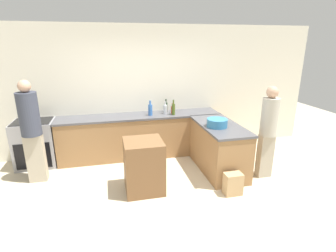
% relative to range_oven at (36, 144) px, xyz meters
% --- Properties ---
extents(ground_plane, '(14.00, 14.00, 0.00)m').
position_rel_range_oven_xyz_m(ground_plane, '(2.05, -1.74, -0.45)').
color(ground_plane, beige).
extents(wall_back, '(8.00, 0.06, 2.70)m').
position_rel_range_oven_xyz_m(wall_back, '(2.05, 0.33, 0.90)').
color(wall_back, silver).
rests_on(wall_back, ground_plane).
extents(counter_back, '(3.36, 0.62, 0.90)m').
position_rel_range_oven_xyz_m(counter_back, '(2.05, 0.00, -0.00)').
color(counter_back, olive).
rests_on(counter_back, ground_plane).
extents(counter_peninsula, '(0.69, 1.44, 0.90)m').
position_rel_range_oven_xyz_m(counter_peninsula, '(3.39, -1.00, -0.00)').
color(counter_peninsula, olive).
rests_on(counter_peninsula, ground_plane).
extents(range_oven, '(0.74, 0.60, 0.91)m').
position_rel_range_oven_xyz_m(range_oven, '(0.00, 0.00, 0.00)').
color(range_oven, '#99999E').
rests_on(range_oven, ground_plane).
extents(island_table, '(0.61, 0.60, 0.86)m').
position_rel_range_oven_xyz_m(island_table, '(1.92, -1.40, -0.02)').
color(island_table, brown).
rests_on(island_table, ground_plane).
extents(mixing_bowl, '(0.37, 0.37, 0.15)m').
position_rel_range_oven_xyz_m(mixing_bowl, '(3.28, -1.10, 0.52)').
color(mixing_bowl, teal).
rests_on(mixing_bowl, counter_peninsula).
extents(water_bottle_blue, '(0.09, 0.09, 0.31)m').
position_rel_range_oven_xyz_m(water_bottle_blue, '(2.26, -0.07, 0.57)').
color(water_bottle_blue, '#386BB7').
rests_on(water_bottle_blue, counter_back).
extents(wine_bottle_dark, '(0.06, 0.06, 0.28)m').
position_rel_range_oven_xyz_m(wine_bottle_dark, '(2.64, 0.15, 0.56)').
color(wine_bottle_dark, black).
rests_on(wine_bottle_dark, counter_back).
extents(hot_sauce_bottle, '(0.06, 0.06, 0.21)m').
position_rel_range_oven_xyz_m(hot_sauce_bottle, '(2.74, -0.02, 0.53)').
color(hot_sauce_bottle, red).
rests_on(hot_sauce_bottle, counter_back).
extents(vinegar_bottle_clear, '(0.08, 0.08, 0.26)m').
position_rel_range_oven_xyz_m(vinegar_bottle_clear, '(2.59, -0.01, 0.55)').
color(vinegar_bottle_clear, silver).
rests_on(vinegar_bottle_clear, counter_back).
extents(olive_oil_bottle, '(0.07, 0.07, 0.31)m').
position_rel_range_oven_xyz_m(olive_oil_bottle, '(2.73, -0.13, 0.57)').
color(olive_oil_bottle, '#475B1E').
rests_on(olive_oil_bottle, counter_back).
extents(person_by_range, '(0.32, 0.32, 1.77)m').
position_rel_range_oven_xyz_m(person_by_range, '(0.15, -0.66, 0.51)').
color(person_by_range, '#ADA38E').
rests_on(person_by_range, ground_plane).
extents(person_at_peninsula, '(0.28, 0.28, 1.65)m').
position_rel_range_oven_xyz_m(person_at_peninsula, '(4.10, -1.43, 0.45)').
color(person_at_peninsula, '#ADA38E').
rests_on(person_at_peninsula, ground_plane).
extents(paper_bag, '(0.28, 0.19, 0.36)m').
position_rel_range_oven_xyz_m(paper_bag, '(3.27, -1.86, -0.27)').
color(paper_bag, tan).
rests_on(paper_bag, ground_plane).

